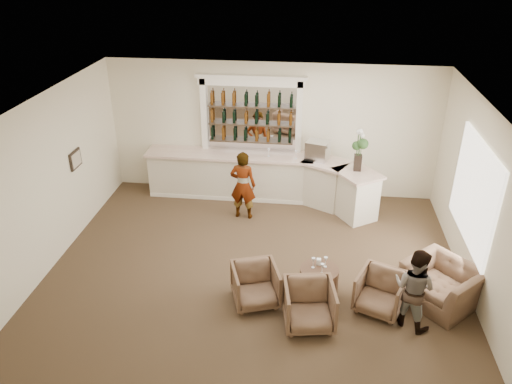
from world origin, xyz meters
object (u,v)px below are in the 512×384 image
bar_counter (263,178)px  flower_vase (359,147)px  cocktail_table (319,280)px  armchair_far (442,285)px  armchair_right (380,292)px  espresso_machine (318,150)px  sommelier (243,185)px  guest (414,288)px  armchair_left (255,285)px  armchair_center (309,305)px

bar_counter → flower_vase: size_ratio=5.80×
bar_counter → cocktail_table: bar_counter is taller
armchair_far → bar_counter: bearing=-178.7°
bar_counter → armchair_right: bearing=-57.4°
armchair_far → flower_vase: 3.59m
espresso_machine → cocktail_table: bearing=-70.0°
sommelier → guest: (3.30, -3.25, -0.08)m
bar_counter → armchair_far: bearing=-44.9°
bar_counter → flower_vase: flower_vase is taller
cocktail_table → espresso_machine: size_ratio=1.40×
armchair_right → guest: bearing=-10.8°
sommelier → flower_vase: (2.55, 0.43, 0.88)m
cocktail_table → armchair_far: armchair_far is taller
armchair_right → espresso_machine: bearing=129.6°
armchair_left → armchair_center: bearing=-44.1°
armchair_center → espresso_machine: size_ratio=1.67×
armchair_left → flower_vase: flower_vase is taller
sommelier → espresso_machine: size_ratio=3.21×
sommelier → armchair_far: bearing=151.2°
cocktail_table → sommelier: size_ratio=0.44×
armchair_center → flower_vase: bearing=67.3°
armchair_center → armchair_far: bearing=10.8°
armchair_left → armchair_right: bearing=-16.8°
cocktail_table → armchair_center: bearing=-100.3°
armchair_center → bar_counter: bearing=96.8°
guest → armchair_right: size_ratio=1.84×
bar_counter → armchair_center: (1.25, -4.39, -0.19)m
sommelier → cocktail_table: bearing=129.5°
cocktail_table → sommelier: 3.18m
cocktail_table → sommelier: bearing=124.4°
guest → flower_vase: size_ratio=1.48×
cocktail_table → guest: size_ratio=0.49×
espresso_machine → armchair_right: bearing=-55.2°
armchair_center → espresso_machine: bearing=80.3°
cocktail_table → armchair_right: (1.06, -0.36, 0.11)m
armchair_right → armchair_center: bearing=-133.9°
guest → armchair_far: guest is taller
sommelier → armchair_center: size_ratio=1.92×
armchair_center → armchair_far: 2.46m
cocktail_table → armchair_center: (-0.16, -0.89, 0.14)m
cocktail_table → armchair_right: 1.12m
cocktail_table → armchair_right: size_ratio=0.89×
armchair_far → flower_vase: (-1.37, 3.05, 1.31)m
armchair_center → flower_vase: flower_vase is taller
cocktail_table → flower_vase: flower_vase is taller
sommelier → flower_vase: bearing=-165.4°
flower_vase → armchair_right: bearing=-85.3°
cocktail_table → flower_vase: 3.43m
armchair_left → armchair_far: bearing=-11.9°
cocktail_table → espresso_machine: (-0.12, 3.54, 1.11)m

